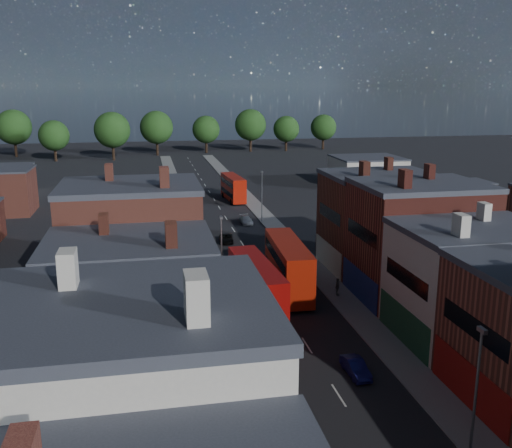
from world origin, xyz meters
name	(u,v)px	position (x,y,z in m)	size (l,w,h in m)	color
pavement_west	(193,242)	(-6.50, 50.00, 0.06)	(3.00, 200.00, 0.12)	gray
pavement_east	(285,237)	(6.50, 50.00, 0.06)	(3.00, 200.00, 0.12)	gray
terrace_west	(125,394)	(-14.00, 0.00, 6.29)	(12.00, 80.00, 12.58)	maroon
lamp_post_1	(477,385)	(5.20, 0.00, 4.70)	(0.25, 0.70, 8.12)	slate
lamp_post_2	(222,249)	(-5.20, 30.00, 4.70)	(0.25, 0.70, 8.12)	slate
lamp_post_3	(262,193)	(5.20, 60.00, 4.70)	(0.25, 0.70, 8.12)	slate
bus_0	(256,288)	(-2.95, 22.97, 2.80)	(3.59, 12.17, 5.19)	#A40C09
bus_1	(288,265)	(1.53, 28.60, 2.91)	(3.61, 12.61, 5.39)	#B71D0A
bus_2	(233,187)	(3.40, 77.91, 2.52)	(3.35, 10.97, 4.67)	#A91607
car_1	(356,368)	(2.19, 10.55, 0.59)	(1.25, 3.60, 1.19)	#141355
car_2	(226,239)	(-2.04, 49.05, 0.56)	(1.84, 4.00, 1.11)	black
car_3	(246,220)	(2.57, 59.39, 0.59)	(1.65, 4.06, 1.18)	#BDBDBD
ped_3	(337,287)	(6.21, 26.41, 1.03)	(1.06, 0.48, 1.82)	#5E5B50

